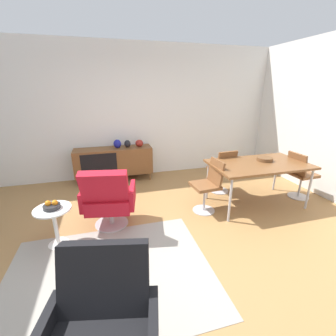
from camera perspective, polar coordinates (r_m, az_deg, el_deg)
ground_plane at (r=3.17m, az=-0.75°, el=-17.57°), size 8.32×8.32×0.00m
wall_back at (r=5.12m, az=-8.44°, el=13.55°), size 6.80×0.12×2.80m
sideboard at (r=4.97m, az=-13.45°, el=1.72°), size 1.60×0.45×0.72m
vase_cobalt at (r=4.90m, az=-10.16°, el=6.03°), size 0.13×0.13×0.15m
vase_sculptural_dark at (r=4.93m, az=-7.24°, el=6.22°), size 0.17×0.17×0.15m
vase_ceramic_small at (r=4.88m, az=-12.63°, el=5.96°), size 0.16×0.16×0.18m
dining_table at (r=4.04m, az=21.87°, el=0.57°), size 1.60×0.90×0.74m
wooden_bowl_on_table at (r=4.19m, az=23.13°, el=2.08°), size 0.26×0.26×0.06m
dining_chair_far_end at (r=4.69m, az=30.28°, el=-1.19°), size 0.44×0.42×0.86m
dining_chair_near_window at (r=3.67m, az=10.16°, el=-3.94°), size 0.45×0.43×0.86m
dining_chair_back_left at (r=4.37m, az=13.54°, el=-0.35°), size 0.42×0.45×0.86m
lounge_chair_red at (r=3.29m, az=-14.77°, el=-7.21°), size 0.80×0.75×0.95m
armchair_black_shell at (r=1.82m, az=-16.22°, el=-34.02°), size 0.81×0.77×0.95m
side_table_round at (r=3.24m, az=-26.56°, el=-12.13°), size 0.44×0.44×0.52m
fruit_bowl at (r=3.14m, az=-27.20°, el=-8.42°), size 0.20×0.20×0.11m
area_rug at (r=2.79m, az=-14.34°, el=-24.43°), size 2.20×1.70×0.01m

